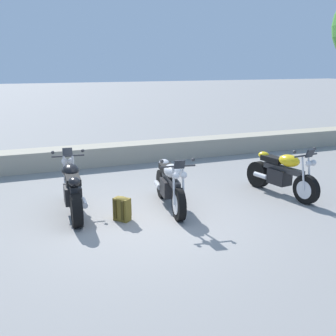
{
  "coord_description": "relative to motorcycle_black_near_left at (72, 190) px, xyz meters",
  "views": [
    {
      "loc": [
        -2.45,
        -7.01,
        2.88
      ],
      "look_at": [
        0.91,
        1.2,
        0.65
      ],
      "focal_mm": 44.54,
      "sensor_mm": 36.0,
      "label": 1
    }
  ],
  "objects": [
    {
      "name": "rider_backpack",
      "position": [
        0.79,
        -0.75,
        -0.24
      ],
      "size": [
        0.35,
        0.35,
        0.47
      ],
      "color": "brown",
      "rests_on": "ground"
    },
    {
      "name": "motorcycle_yellow_far_right",
      "position": [
        4.53,
        -0.59,
        0.0
      ],
      "size": [
        0.75,
        2.06,
        1.18
      ],
      "color": "black",
      "rests_on": "ground"
    },
    {
      "name": "ground_plane",
      "position": [
        1.23,
        -0.91,
        -0.49
      ],
      "size": [
        120.0,
        120.0,
        0.0
      ],
      "primitive_type": "plane",
      "color": "gray"
    },
    {
      "name": "motorcycle_black_near_left",
      "position": [
        0.0,
        0.0,
        0.0
      ],
      "size": [
        0.67,
        2.07,
        1.18
      ],
      "color": "black",
      "rests_on": "ground"
    },
    {
      "name": "motorcycle_silver_centre",
      "position": [
        1.89,
        -0.45,
        0.0
      ],
      "size": [
        0.69,
        2.06,
        1.18
      ],
      "color": "black",
      "rests_on": "ground"
    },
    {
      "name": "stone_wall",
      "position": [
        1.23,
        3.89,
        -0.21
      ],
      "size": [
        36.0,
        0.8,
        0.55
      ],
      "primitive_type": "cube",
      "color": "#A89E89",
      "rests_on": "ground"
    }
  ]
}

